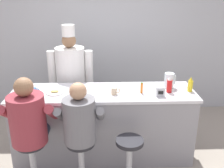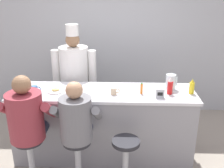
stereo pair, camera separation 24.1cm
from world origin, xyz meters
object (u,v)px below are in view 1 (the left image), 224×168
(breakfast_plate, at_px, (55,92))
(water_pitcher_clear, at_px, (169,81))
(diner_seated_maroon, at_px, (29,122))
(ketchup_bottle_red, at_px, (169,85))
(empty_stool_round, at_px, (129,155))
(mustard_bottle_yellow, at_px, (190,85))
(coffee_mug_blue, at_px, (34,91))
(diner_seated_grey, at_px, (80,123))
(napkin_dispenser_chrome, at_px, (160,92))
(cook_in_whites_near, at_px, (71,77))
(hot_sauce_bottle_orange, at_px, (142,88))
(coffee_mug_tan, at_px, (114,91))
(cereal_bowl, at_px, (23,96))

(breakfast_plate, bearing_deg, water_pitcher_clear, 5.41)
(breakfast_plate, height_order, diner_seated_maroon, diner_seated_maroon)
(ketchup_bottle_red, height_order, empty_stool_round, ketchup_bottle_red)
(diner_seated_maroon, bearing_deg, mustard_bottle_yellow, 15.50)
(coffee_mug_blue, xyz_separation_m, diner_seated_grey, (0.64, -0.53, -0.20))
(napkin_dispenser_chrome, relative_size, cook_in_whites_near, 0.07)
(mustard_bottle_yellow, relative_size, hot_sauce_bottle_orange, 1.37)
(ketchup_bottle_red, relative_size, breakfast_plate, 1.00)
(coffee_mug_blue, height_order, empty_stool_round, coffee_mug_blue)
(coffee_mug_tan, height_order, coffee_mug_blue, coffee_mug_blue)
(mustard_bottle_yellow, distance_m, cook_in_whites_near, 1.85)
(hot_sauce_bottle_orange, height_order, cook_in_whites_near, cook_in_whites_near)
(mustard_bottle_yellow, distance_m, hot_sauce_bottle_orange, 0.67)
(breakfast_plate, relative_size, diner_seated_grey, 0.17)
(mustard_bottle_yellow, xyz_separation_m, napkin_dispenser_chrome, (-0.44, -0.16, -0.03))
(cook_in_whites_near, bearing_deg, diner_seated_maroon, -105.32)
(hot_sauce_bottle_orange, relative_size, empty_stool_round, 0.23)
(hot_sauce_bottle_orange, bearing_deg, empty_stool_round, -110.11)
(napkin_dispenser_chrome, bearing_deg, coffee_mug_blue, 176.07)
(mustard_bottle_yellow, relative_size, diner_seated_maroon, 0.14)
(water_pitcher_clear, height_order, breakfast_plate, water_pitcher_clear)
(diner_seated_grey, bearing_deg, cereal_bowl, 150.04)
(hot_sauce_bottle_orange, relative_size, cook_in_whites_near, 0.08)
(hot_sauce_bottle_orange, height_order, breakfast_plate, hot_sauce_bottle_orange)
(diner_seated_maroon, bearing_deg, breakfast_plate, 69.25)
(coffee_mug_tan, distance_m, cook_in_whites_near, 1.03)
(diner_seated_grey, bearing_deg, napkin_dispenser_chrome, 22.16)
(ketchup_bottle_red, relative_size, diner_seated_maroon, 0.16)
(cereal_bowl, xyz_separation_m, diner_seated_grey, (0.75, -0.43, -0.18))
(cereal_bowl, bearing_deg, coffee_mug_blue, 40.92)
(coffee_mug_blue, distance_m, napkin_dispenser_chrome, 1.67)
(mustard_bottle_yellow, height_order, coffee_mug_tan, mustard_bottle_yellow)
(mustard_bottle_yellow, height_order, coffee_mug_blue, mustard_bottle_yellow)
(empty_stool_round, bearing_deg, diner_seated_grey, 176.89)
(mustard_bottle_yellow, relative_size, coffee_mug_blue, 1.67)
(water_pitcher_clear, height_order, cereal_bowl, water_pitcher_clear)
(empty_stool_round, distance_m, cook_in_whites_near, 1.65)
(cereal_bowl, distance_m, empty_stool_round, 1.54)
(ketchup_bottle_red, xyz_separation_m, napkin_dispenser_chrome, (-0.15, -0.13, -0.05))
(coffee_mug_blue, height_order, cook_in_whites_near, cook_in_whites_near)
(coffee_mug_blue, distance_m, cook_in_whites_near, 0.86)
(coffee_mug_blue, distance_m, diner_seated_grey, 0.85)
(ketchup_bottle_red, relative_size, cereal_bowl, 1.70)
(breakfast_plate, bearing_deg, cook_in_whites_near, 79.16)
(water_pitcher_clear, relative_size, breakfast_plate, 0.92)
(water_pitcher_clear, xyz_separation_m, diner_seated_grey, (-1.21, -0.72, -0.26))
(hot_sauce_bottle_orange, xyz_separation_m, diner_seated_maroon, (-1.38, -0.53, -0.19))
(cereal_bowl, xyz_separation_m, napkin_dispenser_chrome, (1.77, -0.02, 0.03))
(ketchup_bottle_red, relative_size, diner_seated_grey, 0.17)
(cereal_bowl, relative_size, empty_stool_round, 0.21)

